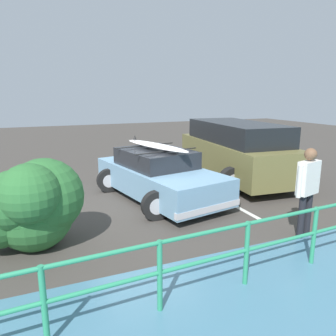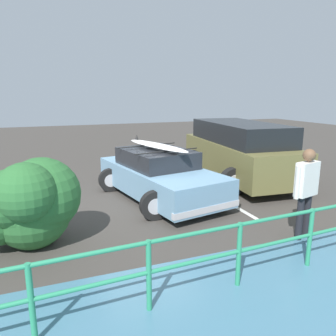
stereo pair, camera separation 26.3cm
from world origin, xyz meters
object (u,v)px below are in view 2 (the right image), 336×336
suv_car (239,150)px  bush_near_left (27,204)px  sedan_car (159,175)px  person_bystander (306,186)px

suv_car → bush_near_left: size_ratio=2.61×
sedan_car → bush_near_left: 3.72m
person_bystander → suv_car: bearing=-106.8°
sedan_car → bush_near_left: size_ratio=2.22×
sedan_car → person_bystander: 3.82m
sedan_car → suv_car: suv_car is taller
person_bystander → bush_near_left: bearing=-16.5°
bush_near_left → sedan_car: bearing=-148.8°
sedan_car → bush_near_left: (3.17, 1.92, 0.21)m
suv_car → person_bystander: size_ratio=2.95×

